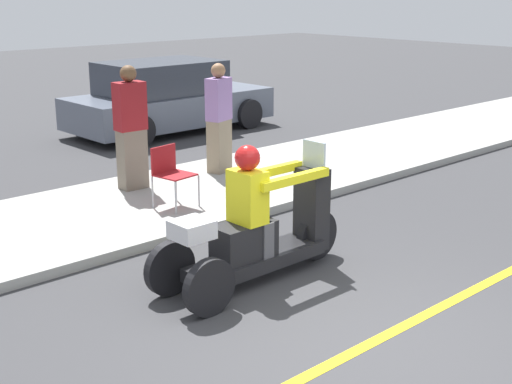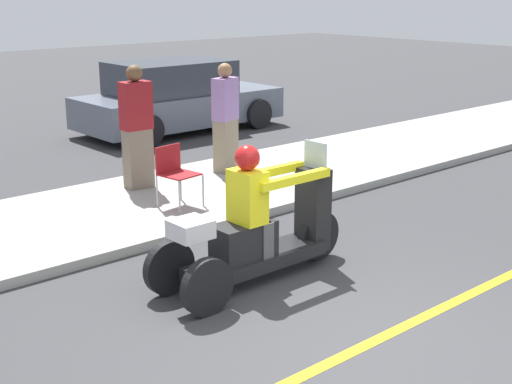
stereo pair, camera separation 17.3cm
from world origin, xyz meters
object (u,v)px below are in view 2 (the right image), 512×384
spectator_with_child (225,120)px  folding_chair_set_back (174,169)px  motorcycle_trike (257,233)px  parked_car_lot_right (177,98)px  spectator_end_of_line (137,130)px

spectator_with_child → folding_chair_set_back: bearing=-149.6°
motorcycle_trike → parked_car_lot_right: bearing=60.7°
parked_car_lot_right → spectator_with_child: bearing=-114.1°
spectator_with_child → parked_car_lot_right: 4.13m
folding_chair_set_back → spectator_end_of_line: bearing=84.1°
spectator_end_of_line → folding_chair_set_back: bearing=-95.9°
spectator_with_child → spectator_end_of_line: 1.57m
parked_car_lot_right → folding_chair_set_back: bearing=-125.3°
spectator_with_child → folding_chair_set_back: 1.98m
spectator_with_child → spectator_end_of_line: spectator_end_of_line is taller
spectator_with_child → spectator_end_of_line: size_ratio=0.96×
motorcycle_trike → folding_chair_set_back: bearing=74.6°
motorcycle_trike → folding_chair_set_back: (0.68, 2.47, 0.09)m
motorcycle_trike → spectator_end_of_line: bearing=77.5°
spectator_with_child → folding_chair_set_back: size_ratio=2.12×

